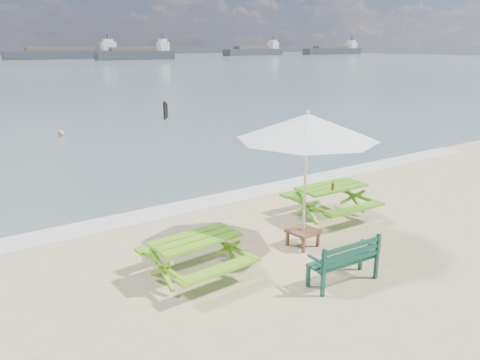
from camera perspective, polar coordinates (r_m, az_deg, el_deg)
foam_strip at (r=12.18m, az=-4.07°, el=-2.70°), size 22.00×0.90×0.01m
picnic_table_left at (r=8.34m, az=-5.39°, el=-9.45°), size 1.64×1.80×0.74m
picnic_table_right at (r=11.20m, az=10.99°, el=-2.68°), size 1.73×1.91×0.79m
park_bench at (r=8.35m, az=12.40°, el=-10.56°), size 1.33×0.53×0.80m
side_table at (r=9.64m, az=7.67°, el=-6.96°), size 0.60×0.60×0.35m
patio_umbrella at (r=8.99m, az=8.22°, el=6.45°), size 2.98×2.98×2.70m
beer_bottle at (r=10.71m, az=11.24°, el=-0.84°), size 0.06×0.06×0.23m
swimmer at (r=21.97m, az=-20.87°, el=3.68°), size 0.65×0.52×1.56m
mooring_pilings at (r=26.06m, az=-9.06°, el=8.17°), size 0.55×0.75×1.18m
cargo_ships at (r=147.62m, az=-3.09°, el=15.25°), size 123.51×24.90×4.40m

